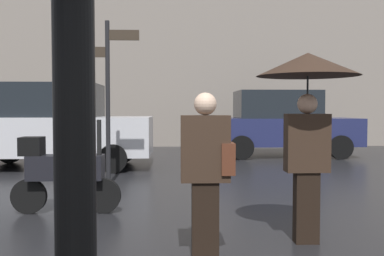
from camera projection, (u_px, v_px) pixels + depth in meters
name	position (u px, v px, depth m)	size (l,w,h in m)	color
pedestrian_with_umbrella	(308.00, 89.00, 4.43)	(1.04, 1.04, 1.94)	black
pedestrian_with_bag	(207.00, 167.00, 3.89)	(0.47, 0.24, 1.52)	black
parked_scooter	(62.00, 171.00, 5.74)	(1.43, 0.32, 1.23)	black
parked_car_left	(281.00, 123.00, 12.80)	(4.18, 2.07, 1.90)	#1E234C
parked_car_right	(54.00, 126.00, 10.20)	(4.40, 2.00, 1.96)	silver
street_signpost	(108.00, 86.00, 7.75)	(1.08, 0.08, 2.93)	black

